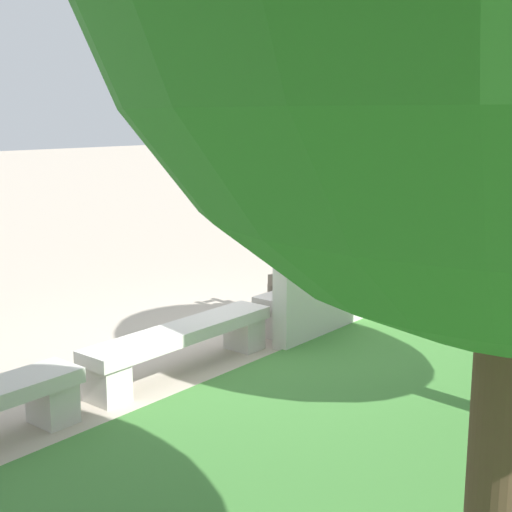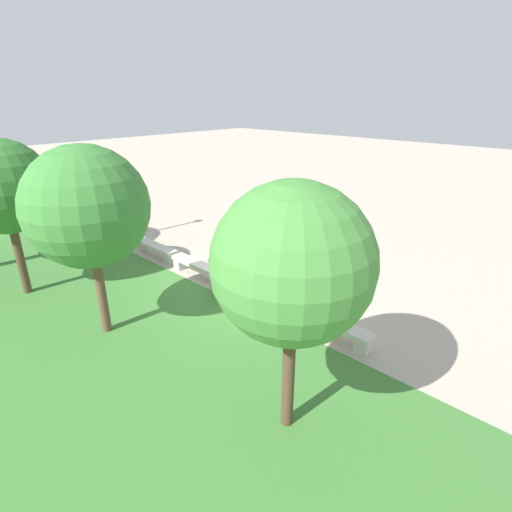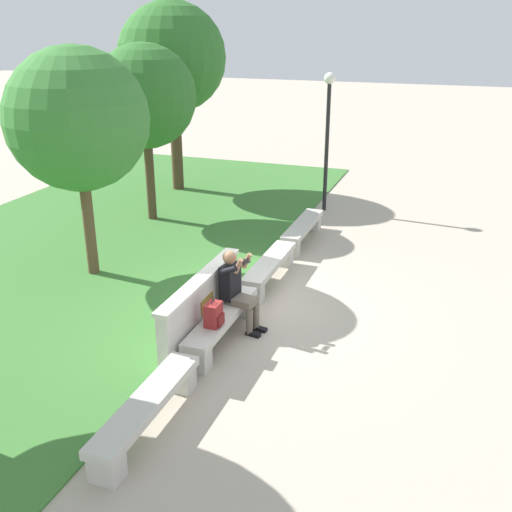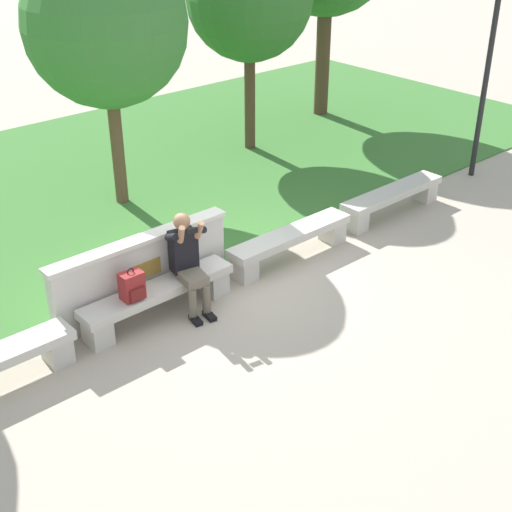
# 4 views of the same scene
# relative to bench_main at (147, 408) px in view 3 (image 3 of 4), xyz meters

# --- Properties ---
(ground_plane) EXTENTS (80.00, 80.00, 0.00)m
(ground_plane) POSITION_rel_bench_main_xyz_m (3.52, 0.00, -0.31)
(ground_plane) COLOR #B2A593
(grass_strip) EXTENTS (21.21, 8.00, 0.03)m
(grass_strip) POSITION_rel_bench_main_xyz_m (3.52, 4.38, -0.29)
(grass_strip) COLOR #3D7533
(grass_strip) RESTS_ON ground
(bench_main) EXTENTS (2.17, 0.40, 0.45)m
(bench_main) POSITION_rel_bench_main_xyz_m (0.00, 0.00, 0.00)
(bench_main) COLOR beige
(bench_main) RESTS_ON ground
(bench_near) EXTENTS (2.17, 0.40, 0.45)m
(bench_near) POSITION_rel_bench_main_xyz_m (2.35, 0.00, 0.00)
(bench_near) COLOR beige
(bench_near) RESTS_ON ground
(bench_mid) EXTENTS (2.17, 0.40, 0.45)m
(bench_mid) POSITION_rel_bench_main_xyz_m (4.70, 0.00, 0.00)
(bench_mid) COLOR beige
(bench_mid) RESTS_ON ground
(bench_far) EXTENTS (2.17, 0.40, 0.45)m
(bench_far) POSITION_rel_bench_main_xyz_m (7.04, 0.00, 0.00)
(bench_far) COLOR beige
(bench_far) RESTS_ON ground
(backrest_wall_with_plaque) EXTENTS (2.64, 0.24, 1.01)m
(backrest_wall_with_plaque) POSITION_rel_bench_main_xyz_m (2.35, 0.34, 0.21)
(backrest_wall_with_plaque) COLOR beige
(backrest_wall_with_plaque) RESTS_ON ground
(person_photographer) EXTENTS (0.52, 0.77, 1.32)m
(person_photographer) POSITION_rel_bench_main_xyz_m (2.78, -0.08, 0.43)
(person_photographer) COLOR black
(person_photographer) RESTS_ON ground
(backpack) EXTENTS (0.28, 0.24, 0.43)m
(backpack) POSITION_rel_bench_main_xyz_m (1.96, -0.04, 0.32)
(backpack) COLOR maroon
(backpack) RESTS_ON bench_near
(tree_left_background) EXTENTS (2.58, 2.58, 4.30)m
(tree_left_background) POSITION_rel_bench_main_xyz_m (3.90, 3.39, 2.69)
(tree_left_background) COLOR brown
(tree_left_background) RESTS_ON ground
(tree_right_background) EXTENTS (2.41, 2.41, 4.21)m
(tree_right_background) POSITION_rel_bench_main_xyz_m (7.34, 3.97, 2.69)
(tree_right_background) COLOR #4C3826
(tree_right_background) RESTS_ON ground
(tree_far_back) EXTENTS (2.96, 2.96, 5.19)m
(tree_far_back) POSITION_rel_bench_main_xyz_m (10.12, 4.64, 3.38)
(tree_far_back) COLOR #4C3826
(tree_far_back) RESTS_ON ground
(lamp_post) EXTENTS (0.28, 0.28, 3.48)m
(lamp_post) POSITION_rel_bench_main_xyz_m (9.56, 0.11, 2.00)
(lamp_post) COLOR black
(lamp_post) RESTS_ON ground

